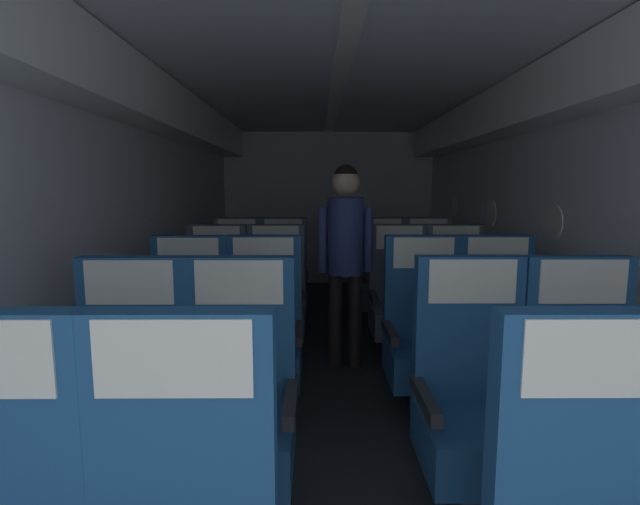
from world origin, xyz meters
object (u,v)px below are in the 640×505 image
seat_e_left_window (237,282)px  seat_e_right_aisle (429,281)px  seat_e_left_aisle (283,281)px  seat_d_left_aisle (276,303)px  seat_d_right_window (400,303)px  seat_c_right_aisle (499,338)px  flight_attendant (345,244)px  seat_b_left_window (128,408)px  seat_c_left_window (188,339)px  seat_c_right_window (424,339)px  seat_d_right_aisle (456,303)px  seat_b_right_aisle (585,407)px  seat_e_right_window (383,281)px  seat_b_left_aisle (239,408)px  seat_d_left_window (216,304)px  seat_c_left_aisle (263,339)px  seat_b_right_window (474,406)px

seat_e_left_window → seat_e_right_aisle: size_ratio=1.00×
seat_e_left_window → seat_e_left_aisle: 0.49m
seat_d_left_aisle → seat_d_right_window: bearing=0.3°
seat_c_right_aisle → flight_attendant: 1.31m
seat_b_left_window → seat_c_left_window: same height
seat_b_left_window → seat_c_right_window: same height
seat_c_left_window → seat_e_right_aisle: same height
seat_d_right_aisle → seat_b_right_aisle: bearing=-89.7°
seat_d_right_aisle → seat_e_right_window: 1.08m
seat_b_left_aisle → seat_d_left_window: 1.96m
seat_e_left_aisle → seat_b_left_window: bearing=-99.6°
seat_c_right_window → seat_d_left_window: 1.81m
seat_b_left_aisle → seat_b_right_aisle: 1.54m
seat_b_right_aisle → seat_c_left_window: (-2.03, 0.95, 0.00)m
seat_b_right_aisle → seat_e_left_window: bearing=125.6°
seat_b_right_aisle → flight_attendant: flight_attendant is taller
seat_e_right_aisle → flight_attendant: bearing=-129.1°
seat_b_left_window → flight_attendant: bearing=58.0°
seat_b_right_aisle → seat_d_left_aisle: bearing=128.9°
seat_d_right_window → seat_e_left_window: bearing=149.1°
seat_e_left_aisle → seat_d_left_aisle: bearing=-89.8°
seat_e_right_window → seat_c_left_window: bearing=-128.6°
seat_c_left_aisle → flight_attendant: (0.57, 0.73, 0.53)m
seat_c_left_window → seat_e_left_window: (-0.01, 1.90, 0.00)m
seat_b_right_aisle → seat_b_right_window: 0.50m
seat_e_left_aisle → seat_c_left_aisle: bearing=-89.8°
seat_e_right_aisle → seat_d_right_aisle: bearing=-89.7°
seat_c_right_aisle → seat_e_left_aisle: 2.43m
seat_b_left_window → flight_attendant: (1.06, 1.70, 0.53)m
seat_b_left_window → seat_e_right_window: bearing=61.9°
seat_b_right_window → seat_e_right_window: 2.86m
seat_b_left_window → seat_c_left_aisle: same height
seat_c_left_window → seat_d_left_window: size_ratio=1.00×
seat_d_right_aisle → seat_e_left_aisle: 1.80m
seat_b_left_aisle → seat_c_left_aisle: size_ratio=1.00×
seat_b_right_aisle → seat_c_left_aisle: bearing=148.0°
seat_b_right_window → seat_c_right_window: (-0.01, 0.95, 0.00)m
seat_d_left_window → seat_b_right_aisle: bearing=-42.8°
seat_d_right_window → seat_b_left_aisle: bearing=-118.6°
seat_c_right_aisle → seat_c_right_window: same height
seat_b_left_window → seat_e_left_aisle: same height
seat_d_left_aisle → seat_d_right_window: same height
seat_b_right_aisle → seat_c_left_aisle: size_ratio=1.00×
seat_e_right_window → seat_b_left_aisle: bearing=-109.9°
seat_c_left_window → flight_attendant: flight_attendant is taller
seat_c_right_aisle → seat_d_left_window: bearing=155.4°
seat_c_left_aisle → seat_e_left_window: size_ratio=1.00×
seat_e_right_window → seat_c_right_window: bearing=-89.9°
seat_b_right_aisle → seat_d_left_aisle: (-1.55, 1.92, 0.00)m
seat_b_right_window → seat_d_right_window: size_ratio=1.00×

